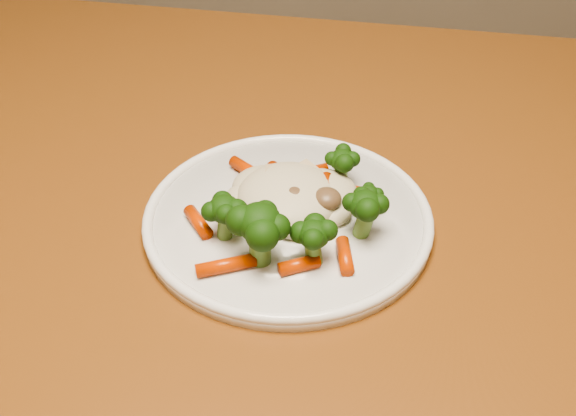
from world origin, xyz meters
name	(u,v)px	position (x,y,z in m)	size (l,w,h in m)	color
dining_table	(277,256)	(-0.12, -0.13, 0.65)	(1.26, 0.91, 0.75)	brown
plate	(288,220)	(-0.11, -0.20, 0.76)	(0.26, 0.26, 0.01)	white
meal	(292,204)	(-0.10, -0.21, 0.78)	(0.19, 0.17, 0.05)	beige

